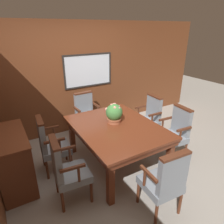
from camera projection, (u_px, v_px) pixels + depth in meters
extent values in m
plane|color=#A39E93|center=(113.00, 167.00, 3.55)|extent=(14.00, 14.00, 0.00)
cube|color=brown|center=(73.00, 79.00, 4.48)|extent=(7.20, 0.06, 2.45)
cube|color=white|center=(88.00, 71.00, 4.56)|extent=(1.10, 0.01, 0.68)
cube|color=#282623|center=(88.00, 54.00, 4.41)|extent=(1.17, 0.02, 0.04)
cube|color=#282623|center=(89.00, 86.00, 4.69)|extent=(1.17, 0.02, 0.04)
cube|color=#282623|center=(64.00, 73.00, 4.29)|extent=(0.04, 0.02, 0.68)
cube|color=#282623|center=(110.00, 68.00, 4.82)|extent=(0.03, 0.02, 0.68)
cube|color=maroon|center=(110.00, 183.00, 2.69)|extent=(0.09, 0.09, 0.71)
cube|color=maroon|center=(169.00, 158.00, 3.21)|extent=(0.09, 0.09, 0.71)
cube|color=maroon|center=(72.00, 136.00, 3.86)|extent=(0.09, 0.09, 0.71)
cube|color=maroon|center=(120.00, 123.00, 4.38)|extent=(0.09, 0.09, 0.71)
cube|color=maroon|center=(116.00, 131.00, 3.41)|extent=(1.25, 1.63, 0.09)
cube|color=maroon|center=(116.00, 127.00, 3.39)|extent=(1.31, 1.69, 0.04)
cylinder|color=#562B19|center=(160.00, 183.00, 2.94)|extent=(0.04, 0.04, 0.35)
cylinder|color=#562B19|center=(138.00, 192.00, 2.78)|extent=(0.04, 0.04, 0.35)
cylinder|color=#562B19|center=(180.00, 203.00, 2.61)|extent=(0.04, 0.04, 0.35)
cylinder|color=#562B19|center=(156.00, 215.00, 2.45)|extent=(0.04, 0.04, 0.35)
cube|color=gray|center=(160.00, 184.00, 2.60)|extent=(0.48, 0.49, 0.11)
cube|color=gray|center=(173.00, 174.00, 2.33)|extent=(0.42, 0.11, 0.50)
cube|color=#562B19|center=(176.00, 156.00, 2.22)|extent=(0.42, 0.12, 0.03)
cylinder|color=#562B19|center=(173.00, 167.00, 2.66)|extent=(0.04, 0.04, 0.23)
cube|color=#562B19|center=(178.00, 163.00, 2.56)|extent=(0.06, 0.32, 0.04)
cylinder|color=#562B19|center=(145.00, 178.00, 2.47)|extent=(0.04, 0.04, 0.23)
cube|color=#562B19|center=(149.00, 174.00, 2.37)|extent=(0.06, 0.32, 0.04)
cylinder|color=#562B19|center=(91.00, 192.00, 2.79)|extent=(0.04, 0.04, 0.35)
cylinder|color=#562B19|center=(83.00, 175.00, 3.11)|extent=(0.04, 0.04, 0.35)
cylinder|color=#562B19|center=(63.00, 202.00, 2.63)|extent=(0.04, 0.04, 0.35)
cylinder|color=#562B19|center=(57.00, 183.00, 2.95)|extent=(0.04, 0.04, 0.35)
cube|color=gray|center=(72.00, 174.00, 2.78)|extent=(0.50, 0.49, 0.11)
cube|color=gray|center=(56.00, 160.00, 2.59)|extent=(0.12, 0.42, 0.50)
cube|color=#562B19|center=(54.00, 142.00, 2.48)|extent=(0.13, 0.42, 0.03)
cylinder|color=#562B19|center=(79.00, 174.00, 2.53)|extent=(0.04, 0.04, 0.23)
cube|color=#562B19|center=(73.00, 168.00, 2.46)|extent=(0.32, 0.07, 0.04)
cylinder|color=#562B19|center=(70.00, 155.00, 2.92)|extent=(0.04, 0.04, 0.23)
cube|color=#562B19|center=(64.00, 149.00, 2.85)|extent=(0.32, 0.07, 0.04)
cylinder|color=#562B19|center=(155.00, 146.00, 3.86)|extent=(0.04, 0.04, 0.35)
cylinder|color=#562B19|center=(169.00, 157.00, 3.54)|extent=(0.04, 0.04, 0.35)
cylinder|color=#562B19|center=(171.00, 141.00, 4.02)|extent=(0.04, 0.04, 0.35)
cylinder|color=#562B19|center=(185.00, 151.00, 3.70)|extent=(0.04, 0.04, 0.35)
cube|color=gray|center=(171.00, 138.00, 3.69)|extent=(0.50, 0.48, 0.11)
cube|color=gray|center=(181.00, 121.00, 3.65)|extent=(0.11, 0.42, 0.50)
cube|color=#562B19|center=(183.00, 108.00, 3.54)|extent=(0.12, 0.42, 0.03)
cylinder|color=#562B19|center=(163.00, 125.00, 3.80)|extent=(0.04, 0.04, 0.23)
cube|color=#562B19|center=(166.00, 119.00, 3.79)|extent=(0.32, 0.06, 0.04)
cylinder|color=#562B19|center=(180.00, 136.00, 3.42)|extent=(0.04, 0.04, 0.23)
cube|color=#562B19|center=(184.00, 129.00, 3.40)|extent=(0.32, 0.06, 0.04)
cylinder|color=#562B19|center=(85.00, 135.00, 4.27)|extent=(0.04, 0.04, 0.35)
cylinder|color=#562B19|center=(100.00, 130.00, 4.47)|extent=(0.04, 0.04, 0.35)
cylinder|color=#562B19|center=(77.00, 128.00, 4.58)|extent=(0.04, 0.04, 0.35)
cylinder|color=#562B19|center=(92.00, 123.00, 4.77)|extent=(0.04, 0.04, 0.35)
cube|color=gray|center=(88.00, 120.00, 4.43)|extent=(0.47, 0.48, 0.11)
cube|color=gray|center=(84.00, 104.00, 4.46)|extent=(0.42, 0.10, 0.50)
cube|color=#562B19|center=(83.00, 93.00, 4.35)|extent=(0.42, 0.11, 0.03)
cylinder|color=#562B19|center=(79.00, 115.00, 4.22)|extent=(0.04, 0.04, 0.23)
cube|color=#562B19|center=(77.00, 109.00, 4.23)|extent=(0.05, 0.32, 0.04)
cylinder|color=#562B19|center=(98.00, 111.00, 4.46)|extent=(0.04, 0.04, 0.23)
cube|color=#562B19|center=(96.00, 105.00, 4.46)|extent=(0.05, 0.32, 0.04)
cylinder|color=#562B19|center=(132.00, 131.00, 4.43)|extent=(0.04, 0.04, 0.35)
cylinder|color=#562B19|center=(143.00, 139.00, 4.12)|extent=(0.04, 0.04, 0.35)
cylinder|color=#562B19|center=(147.00, 127.00, 4.61)|extent=(0.04, 0.04, 0.35)
cylinder|color=#562B19|center=(158.00, 134.00, 4.29)|extent=(0.04, 0.04, 0.35)
cube|color=gray|center=(146.00, 123.00, 4.27)|extent=(0.48, 0.47, 0.11)
cube|color=gray|center=(154.00, 108.00, 4.23)|extent=(0.10, 0.42, 0.50)
cube|color=#562B19|center=(155.00, 96.00, 4.13)|extent=(0.10, 0.42, 0.03)
cylinder|color=#562B19|center=(139.00, 112.00, 4.38)|extent=(0.04, 0.04, 0.23)
cube|color=#562B19|center=(141.00, 107.00, 4.36)|extent=(0.32, 0.05, 0.04)
cylinder|color=#562B19|center=(152.00, 120.00, 4.00)|extent=(0.04, 0.04, 0.23)
cube|color=#562B19|center=(155.00, 114.00, 3.98)|extent=(0.32, 0.05, 0.04)
cylinder|color=#562B19|center=(72.00, 163.00, 3.38)|extent=(0.04, 0.04, 0.35)
cylinder|color=#562B19|center=(66.00, 151.00, 3.70)|extent=(0.04, 0.04, 0.35)
cylinder|color=#562B19|center=(47.00, 170.00, 3.22)|extent=(0.04, 0.04, 0.35)
cylinder|color=#562B19|center=(44.00, 157.00, 3.54)|extent=(0.04, 0.04, 0.35)
cube|color=gray|center=(56.00, 149.00, 3.37)|extent=(0.50, 0.48, 0.11)
cube|color=gray|center=(42.00, 135.00, 3.17)|extent=(0.11, 0.42, 0.50)
cube|color=#562B19|center=(39.00, 120.00, 3.07)|extent=(0.12, 0.42, 0.03)
cylinder|color=#562B19|center=(60.00, 146.00, 3.12)|extent=(0.04, 0.04, 0.23)
cube|color=#562B19|center=(55.00, 141.00, 3.05)|extent=(0.32, 0.06, 0.04)
cylinder|color=#562B19|center=(54.00, 133.00, 3.51)|extent=(0.04, 0.04, 0.23)
cube|color=#562B19|center=(49.00, 128.00, 3.44)|extent=(0.32, 0.06, 0.04)
cylinder|color=#9E5638|center=(114.00, 120.00, 3.49)|extent=(0.23, 0.23, 0.08)
cylinder|color=#9E5638|center=(114.00, 119.00, 3.48)|extent=(0.25, 0.25, 0.02)
sphere|color=#427F3D|center=(114.00, 112.00, 3.43)|extent=(0.29, 0.29, 0.29)
sphere|color=#F2A085|center=(113.00, 104.00, 3.43)|extent=(0.04, 0.04, 0.04)
sphere|color=pink|center=(119.00, 106.00, 3.49)|extent=(0.05, 0.05, 0.05)
sphere|color=#ED9783|center=(113.00, 107.00, 3.54)|extent=(0.05, 0.05, 0.05)
sphere|color=#EB9A82|center=(115.00, 108.00, 3.32)|extent=(0.05, 0.05, 0.05)
sphere|color=pink|center=(109.00, 110.00, 3.54)|extent=(0.04, 0.04, 0.04)
sphere|color=pink|center=(111.00, 105.00, 3.42)|extent=(0.04, 0.04, 0.04)
sphere|color=#ECA091|center=(107.00, 109.00, 3.45)|extent=(0.06, 0.06, 0.06)
sphere|color=pink|center=(115.00, 104.00, 3.46)|extent=(0.05, 0.05, 0.05)
sphere|color=pink|center=(119.00, 108.00, 3.35)|extent=(0.04, 0.04, 0.04)
sphere|color=#E89B80|center=(112.00, 105.00, 3.40)|extent=(0.04, 0.04, 0.04)
cube|color=brown|center=(14.00, 160.00, 3.05)|extent=(0.45, 1.03, 0.85)
cube|color=brown|center=(8.00, 136.00, 2.88)|extent=(0.46, 1.05, 0.02)
sphere|color=#4C422D|center=(27.00, 143.00, 3.06)|extent=(0.03, 0.03, 0.03)
sphere|color=#4C422D|center=(34.00, 168.00, 3.00)|extent=(0.03, 0.03, 0.03)
sphere|color=#4C422D|center=(28.00, 153.00, 3.37)|extent=(0.03, 0.03, 0.03)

